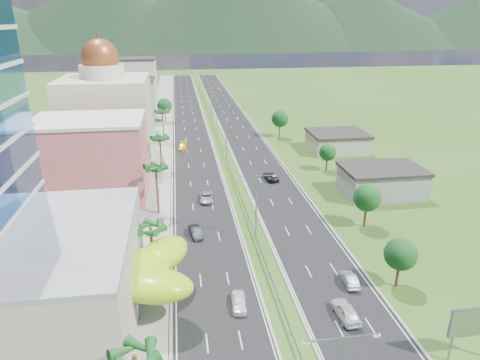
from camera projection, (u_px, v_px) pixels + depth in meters
name	position (u px, v px, depth m)	size (l,w,h in m)	color
ground	(269.00, 275.00, 58.58)	(500.00, 500.00, 0.00)	#2D5119
road_left	(190.00, 125.00, 140.79)	(11.00, 260.00, 0.04)	black
road_right	(235.00, 123.00, 142.82)	(11.00, 260.00, 0.04)	black
sidewalk_left	(161.00, 125.00, 139.49)	(7.00, 260.00, 0.12)	gray
median_guardrail	(218.00, 136.00, 124.94)	(0.10, 216.06, 0.76)	gray
streetlight_median_b	(256.00, 201.00, 65.43)	(6.04, 0.25, 11.00)	gray
streetlight_median_c	(226.00, 135.00, 102.42)	(6.04, 0.25, 11.00)	gray
streetlight_median_d	(211.00, 101.00, 144.04)	(6.04, 0.25, 11.00)	gray
streetlight_median_e	(202.00, 82.00, 185.65)	(6.04, 0.25, 11.00)	gray
lime_canopy	(111.00, 271.00, 50.40)	(18.00, 15.00, 7.40)	#97CE14
pink_shophouse	(92.00, 160.00, 81.72)	(20.00, 15.00, 15.00)	#D6586C
domed_building	(107.00, 115.00, 101.62)	(20.00, 20.00, 28.70)	beige
midrise_grey	(124.00, 108.00, 126.07)	(16.00, 15.00, 16.00)	gray
midrise_beige	(131.00, 100.00, 146.94)	(16.00, 15.00, 13.00)	#B7AC96
midrise_white	(136.00, 83.00, 167.33)	(16.00, 15.00, 18.00)	silver
billboard	(474.00, 323.00, 42.67)	(5.20, 0.35, 6.20)	gray
shed_near	(381.00, 182.00, 84.60)	(15.00, 10.00, 5.00)	gray
shed_far	(337.00, 142.00, 112.72)	(14.00, 12.00, 4.40)	#B7AC96
palm_tree_a	(135.00, 360.00, 33.29)	(3.60, 3.60, 9.10)	#47301C
palm_tree_b	(151.00, 230.00, 55.82)	(3.60, 3.60, 8.10)	#47301C
palm_tree_c	(156.00, 169.00, 73.81)	(3.60, 3.60, 9.60)	#47301C
palm_tree_d	(160.00, 139.00, 95.42)	(3.60, 3.60, 8.60)	#47301C
palm_tree_e	(162.00, 113.00, 118.27)	(3.60, 3.60, 9.40)	#47301C
leafy_tree_lfar	(165.00, 106.00, 142.36)	(4.90, 4.90, 8.05)	#47301C
leafy_tree_ra	(401.00, 254.00, 54.43)	(4.20, 4.20, 6.90)	#47301C
leafy_tree_rb	(367.00, 198.00, 70.41)	(4.55, 4.55, 7.47)	#47301C
leafy_tree_rc	(328.00, 152.00, 97.00)	(3.85, 3.85, 6.33)	#47301C
leafy_tree_rd	(280.00, 119.00, 123.77)	(4.90, 4.90, 8.05)	#47301C
mountain_ridge	(238.00, 49.00, 482.86)	(860.00, 140.00, 90.00)	black
car_white_near_left	(239.00, 302.00, 51.73)	(1.71, 4.26, 1.45)	white
car_dark_left	(195.00, 232.00, 68.71)	(1.55, 4.45, 1.47)	black
car_silver_mid_left	(207.00, 197.00, 81.91)	(2.42, 5.24, 1.46)	#9D9EA4
car_yellow_far_left	(183.00, 146.00, 114.18)	(2.22, 5.47, 1.59)	yellow
car_white_near_right	(346.00, 311.00, 49.93)	(2.07, 5.14, 1.75)	silver
car_silver_right	(350.00, 279.00, 56.26)	(1.51, 4.33, 1.43)	#A7AAAE
car_dark_far_right	(271.00, 176.00, 92.71)	(2.42, 5.25, 1.46)	black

